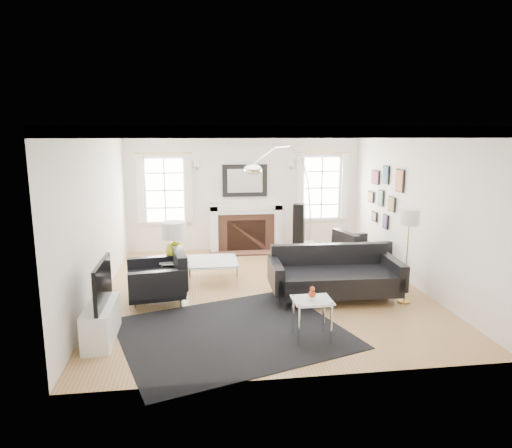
{
  "coord_description": "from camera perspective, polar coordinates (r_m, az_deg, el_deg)",
  "views": [
    {
      "loc": [
        -1.16,
        -7.64,
        2.72
      ],
      "look_at": [
        -0.09,
        0.3,
        1.14
      ],
      "focal_mm": 32.0,
      "sensor_mm": 36.0,
      "label": 1
    }
  ],
  "objects": [
    {
      "name": "armchair_right",
      "position": [
        9.63,
        12.64,
        -3.29
      ],
      "size": [
        1.05,
        1.13,
        0.64
      ],
      "color": "black",
      "rests_on": "floor"
    },
    {
      "name": "side_table_left",
      "position": [
        8.22,
        -10.08,
        -5.05
      ],
      "size": [
        0.51,
        0.51,
        0.56
      ],
      "color": "silver",
      "rests_on": "floor"
    },
    {
      "name": "front_wall",
      "position": [
        4.96,
        6.17,
        -4.32
      ],
      "size": [
        5.5,
        0.04,
        2.8
      ],
      "primitive_type": "cube",
      "color": "white",
      "rests_on": "floor"
    },
    {
      "name": "nesting_table",
      "position": [
        6.22,
        7.01,
        -10.35
      ],
      "size": [
        0.52,
        0.43,
        0.57
      ],
      "color": "silver",
      "rests_on": "floor"
    },
    {
      "name": "fireplace",
      "position": [
        10.72,
        -1.28,
        -0.54
      ],
      "size": [
        1.7,
        0.69,
        1.11
      ],
      "color": "white",
      "rests_on": "floor"
    },
    {
      "name": "coffee_table",
      "position": [
        8.58,
        -5.46,
        -4.74
      ],
      "size": [
        0.92,
        0.92,
        0.41
      ],
      "color": "silver",
      "rests_on": "floor"
    },
    {
      "name": "sofa",
      "position": [
        7.82,
        9.67,
        -6.39
      ],
      "size": [
        2.18,
        1.06,
        0.7
      ],
      "color": "black",
      "rests_on": "floor"
    },
    {
      "name": "ceiling",
      "position": [
        7.73,
        1.0,
        11.77
      ],
      "size": [
        5.5,
        6.0,
        0.02
      ],
      "primitive_type": "cube",
      "color": "white",
      "rests_on": "back_wall"
    },
    {
      "name": "speaker_tower",
      "position": [
        10.26,
        5.36,
        -0.81
      ],
      "size": [
        0.31,
        0.31,
        1.2
      ],
      "primitive_type": "cube",
      "rotation": [
        0.0,
        0.0,
        -0.36
      ],
      "color": "black",
      "rests_on": "floor"
    },
    {
      "name": "floor",
      "position": [
        8.2,
        0.94,
        -8.21
      ],
      "size": [
        6.0,
        6.0,
        0.0
      ],
      "primitive_type": "plane",
      "color": "#A06A43",
      "rests_on": "ground"
    },
    {
      "name": "stick_floor_lamp",
      "position": [
        7.64,
        18.6,
        0.24
      ],
      "size": [
        0.32,
        0.32,
        1.56
      ],
      "color": "gold",
      "rests_on": "floor"
    },
    {
      "name": "arc_floor_lamp",
      "position": [
        9.78,
        3.51,
        3.39
      ],
      "size": [
        1.83,
        1.69,
        2.58
      ],
      "color": "silver",
      "rests_on": "floor"
    },
    {
      "name": "left_wall",
      "position": [
        7.92,
        -19.12,
        0.95
      ],
      "size": [
        0.04,
        6.0,
        2.8
      ],
      "primitive_type": "cube",
      "color": "white",
      "rests_on": "floor"
    },
    {
      "name": "tv_unit",
      "position": [
        6.53,
        -18.75,
        -10.93
      ],
      "size": [
        0.35,
        1.0,
        1.09
      ],
      "color": "white",
      "rests_on": "floor"
    },
    {
      "name": "crown_molding",
      "position": [
        7.73,
        1.0,
        11.32
      ],
      "size": [
        5.5,
        6.0,
        0.12
      ],
      "primitive_type": "cube",
      "color": "white",
      "rests_on": "back_wall"
    },
    {
      "name": "gourd_lamp",
      "position": [
        8.09,
        -10.2,
        -1.71
      ],
      "size": [
        0.42,
        0.42,
        0.67
      ],
      "color": "#CBD31A",
      "rests_on": "side_table_left"
    },
    {
      "name": "back_wall",
      "position": [
        10.79,
        -1.42,
        4.15
      ],
      "size": [
        5.5,
        0.04,
        2.8
      ],
      "primitive_type": "cube",
      "color": "white",
      "rests_on": "floor"
    },
    {
      "name": "gallery_wall",
      "position": [
        9.82,
        15.72,
        3.82
      ],
      "size": [
        0.04,
        1.73,
        1.29
      ],
      "color": "black",
      "rests_on": "right_wall"
    },
    {
      "name": "area_rug",
      "position": [
        6.53,
        -2.91,
        -13.41
      ],
      "size": [
        3.56,
        3.24,
        0.01
      ],
      "primitive_type": "cube",
      "rotation": [
        0.0,
        0.0,
        0.31
      ],
      "color": "black",
      "rests_on": "floor"
    },
    {
      "name": "right_wall",
      "position": [
        8.69,
        19.22,
        1.81
      ],
      "size": [
        0.04,
        6.0,
        2.8
      ],
      "primitive_type": "cube",
      "color": "white",
      "rests_on": "floor"
    },
    {
      "name": "orange_vase",
      "position": [
        6.14,
        7.05,
        -8.55
      ],
      "size": [
        0.1,
        0.1,
        0.16
      ],
      "color": "#BE4018",
      "rests_on": "nesting_table"
    },
    {
      "name": "armchair_left",
      "position": [
        7.7,
        -11.9,
        -6.76
      ],
      "size": [
        1.05,
        1.13,
        0.69
      ],
      "color": "black",
      "rests_on": "floor"
    },
    {
      "name": "window_right",
      "position": [
        11.08,
        8.19,
        4.53
      ],
      "size": [
        1.24,
        0.15,
        1.62
      ],
      "color": "white",
      "rests_on": "back_wall"
    },
    {
      "name": "window_left",
      "position": [
        10.69,
        -11.33,
        4.18
      ],
      "size": [
        1.24,
        0.15,
        1.62
      ],
      "color": "white",
      "rests_on": "back_wall"
    },
    {
      "name": "mantel_mirror",
      "position": [
        10.71,
        -1.4,
        5.45
      ],
      "size": [
        1.05,
        0.07,
        0.75
      ],
      "color": "black",
      "rests_on": "back_wall"
    }
  ]
}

